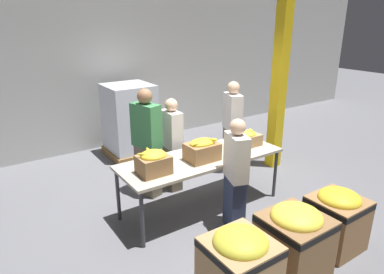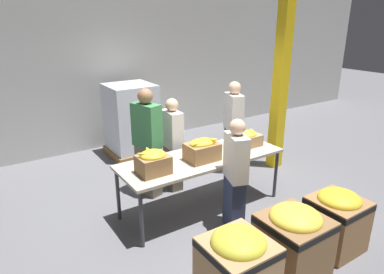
# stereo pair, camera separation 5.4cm
# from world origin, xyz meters

# --- Properties ---
(ground_plane) EXTENTS (30.00, 30.00, 0.00)m
(ground_plane) POSITION_xyz_m (0.00, 0.00, 0.00)
(ground_plane) COLOR slate
(wall_back) EXTENTS (16.00, 0.08, 4.00)m
(wall_back) POSITION_xyz_m (0.00, 3.29, 2.00)
(wall_back) COLOR #B7B7B2
(wall_back) RESTS_ON ground_plane
(sorting_table) EXTENTS (2.39, 0.86, 0.81)m
(sorting_table) POSITION_xyz_m (0.00, 0.00, 0.75)
(sorting_table) COLOR #B2A893
(sorting_table) RESTS_ON ground_plane
(banana_box_0) EXTENTS (0.39, 0.36, 0.31)m
(banana_box_0) POSITION_xyz_m (-0.82, -0.10, 0.96)
(banana_box_0) COLOR olive
(banana_box_0) RESTS_ON sorting_table
(banana_box_1) EXTENTS (0.44, 0.33, 0.31)m
(banana_box_1) POSITION_xyz_m (-0.06, -0.09, 0.96)
(banana_box_1) COLOR olive
(banana_box_1) RESTS_ON sorting_table
(banana_box_2) EXTENTS (0.43, 0.32, 0.25)m
(banana_box_2) POSITION_xyz_m (0.82, -0.00, 0.92)
(banana_box_2) COLOR tan
(banana_box_2) RESTS_ON sorting_table
(volunteer_0) EXTENTS (0.33, 0.45, 1.51)m
(volunteer_0) POSITION_xyz_m (0.06, -0.65, 0.75)
(volunteer_0) COLOR #2D3856
(volunteer_0) RESTS_ON ground_plane
(volunteer_1) EXTENTS (0.35, 0.49, 1.63)m
(volunteer_1) POSITION_xyz_m (1.24, 0.81, 0.81)
(volunteer_1) COLOR #6B604C
(volunteer_1) RESTS_ON ground_plane
(volunteer_2) EXTENTS (0.22, 0.41, 1.51)m
(volunteer_2) POSITION_xyz_m (-0.03, 0.77, 0.75)
(volunteer_2) COLOR #6B604C
(volunteer_2) RESTS_ON ground_plane
(volunteer_3) EXTENTS (0.35, 0.50, 1.70)m
(volunteer_3) POSITION_xyz_m (-0.45, 0.81, 0.84)
(volunteer_3) COLOR #6B604C
(volunteer_3) RESTS_ON ground_plane
(donation_bin_0) EXTENTS (0.62, 0.62, 0.80)m
(donation_bin_0) POSITION_xyz_m (-0.74, -1.65, 0.42)
(donation_bin_0) COLOR tan
(donation_bin_0) RESTS_ON ground_plane
(donation_bin_1) EXTENTS (0.65, 0.65, 0.79)m
(donation_bin_1) POSITION_xyz_m (0.05, -1.65, 0.42)
(donation_bin_1) COLOR olive
(donation_bin_1) RESTS_ON ground_plane
(donation_bin_2) EXTENTS (0.58, 0.58, 0.76)m
(donation_bin_2) POSITION_xyz_m (0.81, -1.65, 0.40)
(donation_bin_2) COLOR olive
(donation_bin_2) RESTS_ON ground_plane
(support_pillar) EXTENTS (0.21, 0.21, 4.00)m
(support_pillar) POSITION_xyz_m (2.03, 0.50, 2.00)
(support_pillar) COLOR yellow
(support_pillar) RESTS_ON ground_plane
(pallet_stack_0) EXTENTS (0.95, 0.95, 1.44)m
(pallet_stack_0) POSITION_xyz_m (0.03, 2.51, 0.71)
(pallet_stack_0) COLOR olive
(pallet_stack_0) RESTS_ON ground_plane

